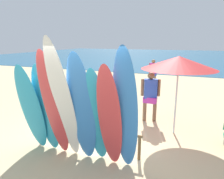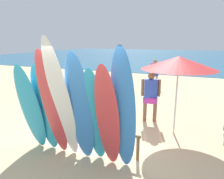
% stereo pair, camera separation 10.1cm
% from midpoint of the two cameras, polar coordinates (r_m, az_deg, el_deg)
% --- Properties ---
extents(ground, '(60.00, 60.00, 0.00)m').
position_cam_midpoint_polar(ground, '(18.36, 14.74, 5.00)').
color(ground, '#D3BC8C').
extents(ocean_water, '(60.00, 40.00, 0.02)m').
position_cam_midpoint_polar(ocean_water, '(35.98, 18.51, 8.78)').
color(ocean_water, '#235B7F').
rests_on(ocean_water, ground).
extents(surfboard_rack, '(2.69, 0.07, 0.59)m').
position_cam_midpoint_polar(surfboard_rack, '(5.09, -6.60, -11.39)').
color(surfboard_rack, brown).
rests_on(surfboard_rack, ground).
extents(surfboard_teal_0, '(0.58, 0.60, 2.13)m').
position_cam_midpoint_polar(surfboard_teal_0, '(5.09, -21.00, -4.99)').
color(surfboard_teal_0, '#289EC6').
rests_on(surfboard_teal_0, ground).
extents(surfboard_teal_1, '(0.59, 0.50, 2.13)m').
position_cam_midpoint_polar(surfboard_teal_1, '(4.94, -17.46, -5.20)').
color(surfboard_teal_1, '#289EC6').
rests_on(surfboard_teal_1, ground).
extents(surfboard_red_2, '(0.51, 0.72, 2.45)m').
position_cam_midpoint_polar(surfboard_red_2, '(4.58, -15.49, -4.44)').
color(surfboard_red_2, '#D13D42').
rests_on(surfboard_red_2, ground).
extents(surfboard_white_3, '(0.50, 0.84, 2.70)m').
position_cam_midpoint_polar(surfboard_white_3, '(4.34, -13.10, -3.57)').
color(surfboard_white_3, white).
rests_on(surfboard_white_3, ground).
extents(surfboard_blue_4, '(0.59, 0.64, 2.42)m').
position_cam_midpoint_polar(surfboard_blue_4, '(4.26, -8.10, -5.68)').
color(surfboard_blue_4, '#337AD1').
rests_on(surfboard_blue_4, ground).
extents(surfboard_teal_5, '(0.50, 0.65, 2.13)m').
position_cam_midpoint_polar(surfboard_teal_5, '(4.25, -4.01, -7.74)').
color(surfboard_teal_5, '#289EC6').
rests_on(surfboard_teal_5, ground).
extents(surfboard_red_6, '(0.49, 0.66, 2.23)m').
position_cam_midpoint_polar(surfboard_red_6, '(4.02, -0.46, -8.19)').
color(surfboard_red_6, '#D13D42').
rests_on(surfboard_red_6, ground).
extents(surfboard_blue_7, '(0.50, 0.58, 2.54)m').
position_cam_midpoint_polar(surfboard_blue_7, '(3.92, 3.91, -6.36)').
color(surfboard_blue_7, '#337AD1').
rests_on(surfboard_blue_7, ground).
extents(beachgoer_near_rack, '(0.60, 0.31, 1.62)m').
position_cam_midpoint_polar(beachgoer_near_rack, '(6.71, 11.04, -1.10)').
color(beachgoer_near_rack, brown).
rests_on(beachgoer_near_rack, ground).
extents(beachgoer_photographing, '(0.54, 0.34, 1.53)m').
position_cam_midpoint_polar(beachgoer_photographing, '(11.95, 11.96, 5.01)').
color(beachgoer_photographing, '#9E704C').
rests_on(beachgoer_photographing, ground).
extents(beach_umbrella, '(1.97, 1.97, 2.19)m').
position_cam_midpoint_polar(beach_umbrella, '(5.77, 18.43, 7.00)').
color(beach_umbrella, silver).
rests_on(beach_umbrella, ground).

